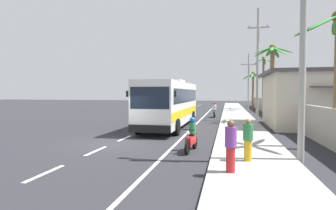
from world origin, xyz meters
The scene contains 16 objects.
ground_plane centered at (0.00, 0.00, 0.00)m, with size 160.00×160.00×0.00m, color #28282D.
sidewalk_kerb centered at (6.80, 10.00, 0.07)m, with size 3.20×90.00×0.14m, color #999993.
lane_markings centered at (1.96, 14.57, 0.00)m, with size 3.38×71.00×0.01m.
boundary_wall centered at (10.60, 14.00, 0.95)m, with size 0.24×60.00×1.91m, color #9E998E.
coach_bus_foreground centered at (1.56, 7.08, 1.92)m, with size 2.99×11.37×3.68m.
coach_bus_far_lane centered at (-1.86, 26.86, 1.88)m, with size 3.12×10.73×3.61m.
motorcycle_beside_bus centered at (4.25, -1.29, 0.63)m, with size 0.56×1.96×1.53m.
motorcycle_trailing centered at (4.46, 16.40, 0.66)m, with size 0.56×1.96×1.64m.
pedestrian_near_kerb centered at (6.56, -3.14, 0.94)m, with size 0.36×0.36×1.55m.
pedestrian_midwalk centered at (5.92, -4.78, 1.00)m, with size 0.36×0.36×1.65m.
utility_pole_nearest centered at (8.43, -2.49, 5.31)m, with size 3.38×0.24×10.07m.
utility_pole_mid centered at (8.52, 13.47, 5.40)m, with size 1.99×0.24×10.46m.
utility_pole_far centered at (8.84, 29.43, 4.43)m, with size 2.34×0.24×8.50m.
palm_nearest centered at (10.71, 27.51, 5.34)m, with size 2.94×3.09×7.77m.
palm_third centered at (9.48, 11.32, 4.60)m, with size 3.21×3.25×6.74m.
palm_fourth centered at (9.67, 31.29, 4.32)m, with size 3.56×3.71×5.92m.
Camera 1 is at (5.82, -13.58, 2.63)m, focal length 29.55 mm.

